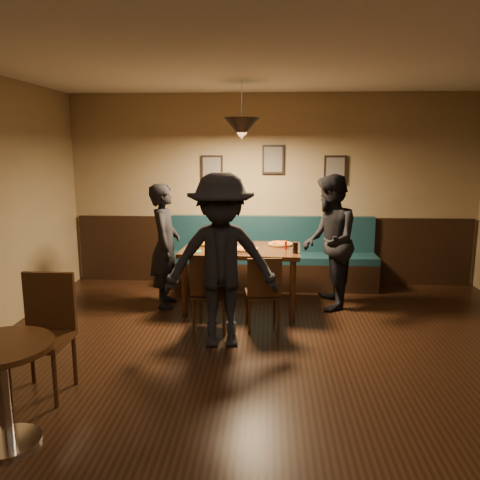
{
  "coord_description": "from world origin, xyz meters",
  "views": [
    {
      "loc": [
        -0.06,
        -3.74,
        2.03
      ],
      "look_at": [
        -0.39,
        1.9,
        0.95
      ],
      "focal_mm": 36.49,
      "sensor_mm": 36.0,
      "label": 1
    }
  ],
  "objects": [
    {
      "name": "napkin_b",
      "position": [
        -0.94,
        1.99,
        0.79
      ],
      "size": [
        0.14,
        0.14,
        0.01
      ],
      "primitive_type": "cube",
      "rotation": [
        0.0,
        0.0,
        0.02
      ],
      "color": "#1F7425",
      "rests_on": "dining_table"
    },
    {
      "name": "cafe_table",
      "position": [
        -1.84,
        -0.78,
        0.37
      ],
      "size": [
        0.72,
        0.72,
        0.74
      ],
      "primitive_type": "cylinder",
      "rotation": [
        0.0,
        0.0,
        0.03
      ],
      "color": "black",
      "rests_on": "floor"
    },
    {
      "name": "pizza_b",
      "position": [
        -0.34,
        2.11,
        0.8
      ],
      "size": [
        0.35,
        0.35,
        0.04
      ],
      "primitive_type": "cylinder",
      "rotation": [
        0.0,
        0.0,
        0.14
      ],
      "color": "orange",
      "rests_on": "dining_table"
    },
    {
      "name": "chair_near_right",
      "position": [
        -0.12,
        1.55,
        0.43
      ],
      "size": [
        0.42,
        0.42,
        0.85
      ],
      "primitive_type": null,
      "rotation": [
        0.0,
        0.0,
        0.13
      ],
      "color": "black",
      "rests_on": "floor"
    },
    {
      "name": "pizza_a",
      "position": [
        -0.82,
        2.41,
        0.8
      ],
      "size": [
        0.32,
        0.32,
        0.04
      ],
      "primitive_type": "cylinder",
      "rotation": [
        0.0,
        0.0,
        0.01
      ],
      "color": "orange",
      "rests_on": "dining_table"
    },
    {
      "name": "dining_table",
      "position": [
        -0.39,
        2.25,
        0.39
      ],
      "size": [
        1.52,
        1.02,
        0.78
      ],
      "primitive_type": "cube",
      "rotation": [
        0.0,
        0.0,
        -0.06
      ],
      "color": "black",
      "rests_on": "floor"
    },
    {
      "name": "diner_left",
      "position": [
        -1.37,
        2.28,
        0.79
      ],
      "size": [
        0.42,
        0.61,
        1.58
      ],
      "primitive_type": "imported",
      "rotation": [
        0.0,
        0.0,
        1.65
      ],
      "color": "black",
      "rests_on": "floor"
    },
    {
      "name": "cutlery_set",
      "position": [
        -0.42,
        1.87,
        0.79
      ],
      "size": [
        0.21,
        0.06,
        0.0
      ],
      "primitive_type": "cube",
      "rotation": [
        0.0,
        0.0,
        1.77
      ],
      "color": "silver",
      "rests_on": "dining_table"
    },
    {
      "name": "ceiling",
      "position": [
        0.0,
        0.0,
        2.8
      ],
      "size": [
        7.0,
        7.0,
        0.0
      ],
      "primitive_type": "plane",
      "rotation": [
        3.14,
        0.0,
        0.0
      ],
      "color": "silver",
      "rests_on": "ground"
    },
    {
      "name": "wainscot",
      "position": [
        0.0,
        3.47,
        0.5
      ],
      "size": [
        5.88,
        0.06,
        1.0
      ],
      "primitive_type": "cube",
      "color": "black",
      "rests_on": "ground"
    },
    {
      "name": "picture_center",
      "position": [
        0.0,
        3.47,
        1.85
      ],
      "size": [
        0.32,
        0.04,
        0.42
      ],
      "primitive_type": "cube",
      "color": "black",
      "rests_on": "wall_back"
    },
    {
      "name": "napkin_a",
      "position": [
        -0.96,
        2.49,
        0.79
      ],
      "size": [
        0.16,
        0.16,
        0.01
      ],
      "primitive_type": "cube",
      "rotation": [
        0.0,
        0.0,
        -0.0
      ],
      "color": "#1E7125",
      "rests_on": "dining_table"
    },
    {
      "name": "picture_left",
      "position": [
        -0.9,
        3.47,
        1.7
      ],
      "size": [
        0.32,
        0.04,
        0.42
      ],
      "primitive_type": "cube",
      "color": "black",
      "rests_on": "wall_back"
    },
    {
      "name": "pizza_c",
      "position": [
        0.1,
        2.43,
        0.8
      ],
      "size": [
        0.41,
        0.41,
        0.04
      ],
      "primitive_type": "cylinder",
      "rotation": [
        0.0,
        0.0,
        0.43
      ],
      "color": "gold",
      "rests_on": "dining_table"
    },
    {
      "name": "diner_front",
      "position": [
        -0.53,
        1.05,
        0.89
      ],
      "size": [
        1.22,
        0.79,
        1.79
      ],
      "primitive_type": "imported",
      "rotation": [
        0.0,
        0.0,
        0.12
      ],
      "color": "black",
      "rests_on": "floor"
    },
    {
      "name": "diner_right",
      "position": [
        0.71,
        2.33,
        0.85
      ],
      "size": [
        0.68,
        0.85,
        1.7
      ],
      "primitive_type": "imported",
      "rotation": [
        0.0,
        0.0,
        -1.61
      ],
      "color": "black",
      "rests_on": "floor"
    },
    {
      "name": "tabasco_bottle",
      "position": [
        0.16,
        2.18,
        0.85
      ],
      "size": [
        0.03,
        0.03,
        0.13
      ],
      "primitive_type": "cylinder",
      "rotation": [
        0.0,
        0.0,
        0.04
      ],
      "color": "#9E1005",
      "rests_on": "dining_table"
    },
    {
      "name": "chair_near_left",
      "position": [
        -0.68,
        1.46,
        0.45
      ],
      "size": [
        0.43,
        0.43,
        0.9
      ],
      "primitive_type": null,
      "rotation": [
        0.0,
        0.0,
        -0.1
      ],
      "color": "black",
      "rests_on": "floor"
    },
    {
      "name": "wall_back",
      "position": [
        0.0,
        3.5,
        1.4
      ],
      "size": [
        6.0,
        0.0,
        6.0
      ],
      "primitive_type": "plane",
      "rotation": [
        1.57,
        0.0,
        0.0
      ],
      "color": "#8C704F",
      "rests_on": "ground"
    },
    {
      "name": "floor",
      "position": [
        0.0,
        0.0,
        0.0
      ],
      "size": [
        7.0,
        7.0,
        0.0
      ],
      "primitive_type": "plane",
      "color": "black",
      "rests_on": "ground"
    },
    {
      "name": "booth_bench",
      "position": [
        0.0,
        3.2,
        0.5
      ],
      "size": [
        3.0,
        0.6,
        1.0
      ],
      "primitive_type": null,
      "color": "#0F232D",
      "rests_on": "ground"
    },
    {
      "name": "cafe_chair_far",
      "position": [
        -1.91,
        -0.09,
        0.5
      ],
      "size": [
        0.45,
        0.45,
        1.0
      ],
      "primitive_type": null,
      "rotation": [
        0.0,
        0.0,
        3.13
      ],
      "color": "black",
      "rests_on": "floor"
    },
    {
      "name": "soda_glass",
      "position": [
        0.26,
        1.97,
        0.85
      ],
      "size": [
        0.06,
        0.06,
        0.14
      ],
      "primitive_type": "cylinder",
      "rotation": [
        0.0,
        0.0,
        -0.0
      ],
      "color": "black",
      "rests_on": "dining_table"
    },
    {
      "name": "pendant_lamp",
      "position": [
        -0.39,
        2.25,
        2.25
      ],
      "size": [
        0.44,
        0.44,
        0.25
      ],
      "primitive_type": "cone",
      "rotation": [
        3.14,
        0.0,
        0.0
      ],
      "color": "black",
      "rests_on": "ceiling"
    },
    {
      "name": "picture_right",
      "position": [
        0.9,
        3.47,
        1.7
      ],
      "size": [
        0.32,
        0.04,
        0.42
      ],
      "primitive_type": "cube",
      "color": "black",
      "rests_on": "wall_back"
    }
  ]
}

